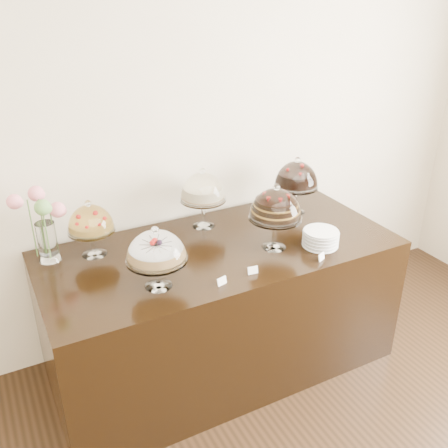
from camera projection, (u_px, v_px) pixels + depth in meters
name	position (u px, v px, depth m)	size (l,w,h in m)	color
wall_back	(179.00, 131.00, 3.25)	(5.00, 0.04, 3.00)	beige
display_counter	(220.00, 307.00, 3.28)	(2.20, 1.00, 0.90)	black
cake_stand_sugar_sponge	(156.00, 249.00, 2.59)	(0.33, 0.33, 0.36)	white
cake_stand_choco_layer	(276.00, 206.00, 2.96)	(0.32, 0.32, 0.42)	white
cake_stand_cheesecake	(203.00, 189.00, 3.23)	(0.30, 0.30, 0.41)	white
cake_stand_dark_choco	(297.00, 177.00, 3.43)	(0.31, 0.31, 0.41)	white
cake_stand_fruit_tart	(90.00, 221.00, 2.90)	(0.28, 0.28, 0.35)	white
flower_vase	(43.00, 223.00, 2.83)	(0.30, 0.29, 0.44)	white
plate_stack	(321.00, 238.00, 3.07)	(0.22, 0.22, 0.10)	white
price_card_left	(222.00, 281.00, 2.69)	(0.06, 0.01, 0.04)	white
price_card_right	(321.00, 257.00, 2.93)	(0.06, 0.01, 0.04)	white
price_card_extra	(253.00, 270.00, 2.79)	(0.06, 0.01, 0.04)	white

